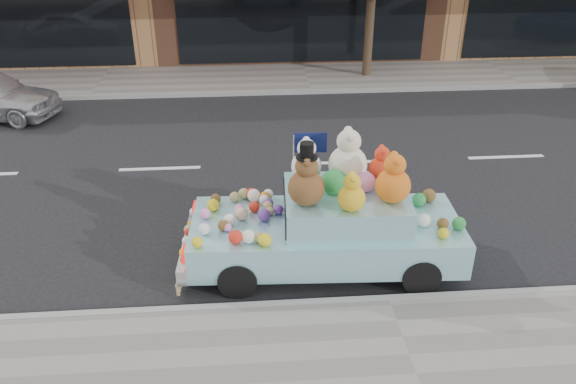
{
  "coord_description": "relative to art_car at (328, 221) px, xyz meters",
  "views": [
    {
      "loc": [
        -2.02,
        -11.51,
        5.48
      ],
      "look_at": [
        -1.4,
        -3.64,
        1.25
      ],
      "focal_mm": 35.0,
      "sensor_mm": 36.0,
      "label": 1
    }
  ],
  "objects": [
    {
      "name": "far_sidewalk",
      "position": [
        0.77,
        10.39,
        -0.76
      ],
      "size": [
        60.0,
        3.0,
        0.12
      ],
      "primitive_type": "cube",
      "color": "gray",
      "rests_on": "ground"
    },
    {
      "name": "art_car",
      "position": [
        0.0,
        0.0,
        0.0
      ],
      "size": [
        4.56,
        1.96,
        2.34
      ],
      "rotation": [
        0.0,
        0.0,
        -0.05
      ],
      "color": "black",
      "rests_on": "ground"
    },
    {
      "name": "far_kerb",
      "position": [
        0.77,
        8.89,
        -0.76
      ],
      "size": [
        60.0,
        0.12,
        0.13
      ],
      "primitive_type": "cube",
      "color": "gray",
      "rests_on": "ground"
    },
    {
      "name": "near_kerb",
      "position": [
        0.77,
        -1.11,
        -0.76
      ],
      "size": [
        60.0,
        0.12,
        0.13
      ],
      "primitive_type": "cube",
      "color": "gray",
      "rests_on": "ground"
    },
    {
      "name": "near_sidewalk",
      "position": [
        0.77,
        -2.61,
        -0.76
      ],
      "size": [
        60.0,
        3.0,
        0.12
      ],
      "primitive_type": "cube",
      "color": "gray",
      "rests_on": "ground"
    },
    {
      "name": "ground",
      "position": [
        0.77,
        3.89,
        -0.82
      ],
      "size": [
        120.0,
        120.0,
        0.0
      ],
      "primitive_type": "plane",
      "color": "black",
      "rests_on": "ground"
    }
  ]
}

